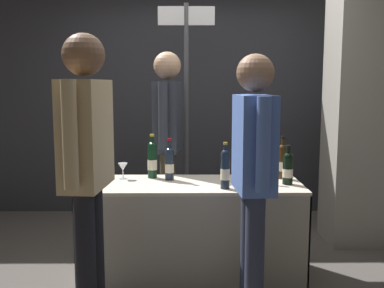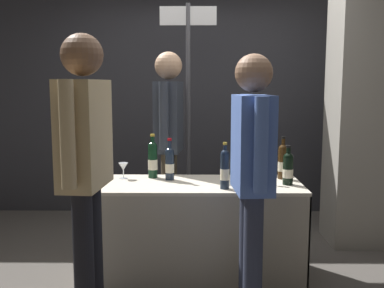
{
  "view_description": "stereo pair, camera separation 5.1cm",
  "coord_description": "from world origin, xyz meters",
  "px_view_note": "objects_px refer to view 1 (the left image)",
  "views": [
    {
      "loc": [
        -0.02,
        -3.3,
        1.48
      ],
      "look_at": [
        0.0,
        0.0,
        1.04
      ],
      "focal_mm": 41.38,
      "sensor_mm": 36.0,
      "label": 1
    },
    {
      "loc": [
        0.03,
        -3.3,
        1.48
      ],
      "look_at": [
        0.0,
        0.0,
        1.04
      ],
      "focal_mm": 41.38,
      "sensor_mm": 36.0,
      "label": 2
    }
  ],
  "objects_px": {
    "flower_vase": "(249,167)",
    "display_bottle_0": "(282,161)",
    "vendor_presenter": "(168,131)",
    "booth_signpost": "(186,93)",
    "taster_foreground_right": "(87,155)",
    "concrete_pillar": "(360,52)",
    "featured_wine_bottle": "(288,168)",
    "tasting_table": "(192,213)",
    "wine_glass_near_vendor": "(123,167)"
  },
  "relations": [
    {
      "from": "flower_vase",
      "to": "vendor_presenter",
      "type": "xyz_separation_m",
      "value": [
        -0.66,
        0.58,
        0.22
      ]
    },
    {
      "from": "wine_glass_near_vendor",
      "to": "taster_foreground_right",
      "type": "distance_m",
      "value": 0.95
    },
    {
      "from": "display_bottle_0",
      "to": "taster_foreground_right",
      "type": "relative_size",
      "value": 0.19
    },
    {
      "from": "tasting_table",
      "to": "featured_wine_bottle",
      "type": "bearing_deg",
      "value": -3.69
    },
    {
      "from": "featured_wine_bottle",
      "to": "display_bottle_0",
      "type": "xyz_separation_m",
      "value": [
        0.0,
        0.21,
        0.02
      ]
    },
    {
      "from": "display_bottle_0",
      "to": "booth_signpost",
      "type": "distance_m",
      "value": 1.33
    },
    {
      "from": "featured_wine_bottle",
      "to": "concrete_pillar",
      "type": "bearing_deg",
      "value": 45.4
    },
    {
      "from": "taster_foreground_right",
      "to": "tasting_table",
      "type": "bearing_deg",
      "value": -34.55
    },
    {
      "from": "featured_wine_bottle",
      "to": "booth_signpost",
      "type": "height_order",
      "value": "booth_signpost"
    },
    {
      "from": "taster_foreground_right",
      "to": "featured_wine_bottle",
      "type": "bearing_deg",
      "value": -57.27
    },
    {
      "from": "concrete_pillar",
      "to": "tasting_table",
      "type": "xyz_separation_m",
      "value": [
        -1.54,
        -0.78,
        -1.27
      ]
    },
    {
      "from": "wine_glass_near_vendor",
      "to": "concrete_pillar",
      "type": "bearing_deg",
      "value": 16.67
    },
    {
      "from": "wine_glass_near_vendor",
      "to": "flower_vase",
      "type": "height_order",
      "value": "flower_vase"
    },
    {
      "from": "taster_foreground_right",
      "to": "booth_signpost",
      "type": "distance_m",
      "value": 1.97
    },
    {
      "from": "vendor_presenter",
      "to": "booth_signpost",
      "type": "xyz_separation_m",
      "value": [
        0.17,
        0.46,
        0.33
      ]
    },
    {
      "from": "booth_signpost",
      "to": "flower_vase",
      "type": "bearing_deg",
      "value": -64.77
    },
    {
      "from": "vendor_presenter",
      "to": "featured_wine_bottle",
      "type": "bearing_deg",
      "value": 59.56
    },
    {
      "from": "concrete_pillar",
      "to": "flower_vase",
      "type": "relative_size",
      "value": 9.4
    },
    {
      "from": "flower_vase",
      "to": "booth_signpost",
      "type": "distance_m",
      "value": 1.28
    },
    {
      "from": "concrete_pillar",
      "to": "taster_foreground_right",
      "type": "xyz_separation_m",
      "value": [
        -2.16,
        -1.53,
        -0.69
      ]
    },
    {
      "from": "tasting_table",
      "to": "wine_glass_near_vendor",
      "type": "relative_size",
      "value": 13.13
    },
    {
      "from": "wine_glass_near_vendor",
      "to": "taster_foreground_right",
      "type": "height_order",
      "value": "taster_foreground_right"
    },
    {
      "from": "featured_wine_bottle",
      "to": "booth_signpost",
      "type": "relative_size",
      "value": 0.13
    },
    {
      "from": "booth_signpost",
      "to": "taster_foreground_right",
      "type": "bearing_deg",
      "value": -107.1
    },
    {
      "from": "display_bottle_0",
      "to": "booth_signpost",
      "type": "height_order",
      "value": "booth_signpost"
    },
    {
      "from": "featured_wine_bottle",
      "to": "wine_glass_near_vendor",
      "type": "distance_m",
      "value": 1.28
    },
    {
      "from": "concrete_pillar",
      "to": "tasting_table",
      "type": "bearing_deg",
      "value": -152.99
    },
    {
      "from": "flower_vase",
      "to": "display_bottle_0",
      "type": "bearing_deg",
      "value": 18.27
    },
    {
      "from": "tasting_table",
      "to": "display_bottle_0",
      "type": "height_order",
      "value": "display_bottle_0"
    },
    {
      "from": "wine_glass_near_vendor",
      "to": "taster_foreground_right",
      "type": "xyz_separation_m",
      "value": [
        -0.07,
        -0.91,
        0.25
      ]
    },
    {
      "from": "wine_glass_near_vendor",
      "to": "booth_signpost",
      "type": "height_order",
      "value": "booth_signpost"
    },
    {
      "from": "display_bottle_0",
      "to": "vendor_presenter",
      "type": "height_order",
      "value": "vendor_presenter"
    },
    {
      "from": "tasting_table",
      "to": "wine_glass_near_vendor",
      "type": "bearing_deg",
      "value": 163.84
    },
    {
      "from": "featured_wine_bottle",
      "to": "vendor_presenter",
      "type": "height_order",
      "value": "vendor_presenter"
    },
    {
      "from": "concrete_pillar",
      "to": "wine_glass_near_vendor",
      "type": "bearing_deg",
      "value": -163.33
    },
    {
      "from": "flower_vase",
      "to": "taster_foreground_right",
      "type": "bearing_deg",
      "value": -142.35
    },
    {
      "from": "taster_foreground_right",
      "to": "booth_signpost",
      "type": "height_order",
      "value": "booth_signpost"
    },
    {
      "from": "display_bottle_0",
      "to": "wine_glass_near_vendor",
      "type": "xyz_separation_m",
      "value": [
        -1.27,
        -0.0,
        -0.05
      ]
    },
    {
      "from": "flower_vase",
      "to": "vendor_presenter",
      "type": "distance_m",
      "value": 0.91
    },
    {
      "from": "featured_wine_bottle",
      "to": "vendor_presenter",
      "type": "relative_size",
      "value": 0.17
    },
    {
      "from": "tasting_table",
      "to": "flower_vase",
      "type": "distance_m",
      "value": 0.56
    },
    {
      "from": "concrete_pillar",
      "to": "vendor_presenter",
      "type": "distance_m",
      "value": 1.89
    },
    {
      "from": "flower_vase",
      "to": "concrete_pillar",
      "type": "bearing_deg",
      "value": 33.17
    },
    {
      "from": "display_bottle_0",
      "to": "vendor_presenter",
      "type": "relative_size",
      "value": 0.19
    },
    {
      "from": "concrete_pillar",
      "to": "featured_wine_bottle",
      "type": "xyz_separation_m",
      "value": [
        -0.82,
        -0.83,
        -0.91
      ]
    },
    {
      "from": "wine_glass_near_vendor",
      "to": "taster_foreground_right",
      "type": "bearing_deg",
      "value": -94.41
    },
    {
      "from": "wine_glass_near_vendor",
      "to": "taster_foreground_right",
      "type": "relative_size",
      "value": 0.07
    },
    {
      "from": "display_bottle_0",
      "to": "flower_vase",
      "type": "bearing_deg",
      "value": -161.73
    },
    {
      "from": "featured_wine_bottle",
      "to": "booth_signpost",
      "type": "distance_m",
      "value": 1.49
    },
    {
      "from": "booth_signpost",
      "to": "wine_glass_near_vendor",
      "type": "bearing_deg",
      "value": -117.85
    }
  ]
}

